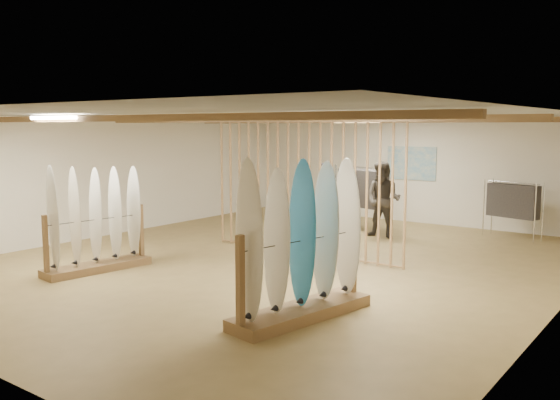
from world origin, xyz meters
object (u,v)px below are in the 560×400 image
Objects in this scene: clothing_rack_b at (513,201)px; shopper_a at (325,191)px; rack_left at (96,236)px; shopper_b at (383,195)px; clothing_rack_a at (363,188)px; rack_right at (302,266)px.

shopper_a reaches higher than clothing_rack_b.
rack_left is at bearing 101.48° from shopper_a.
shopper_b is (-2.44, -1.75, 0.14)m from clothing_rack_b.
clothing_rack_a is at bearing -146.92° from clothing_rack_b.
rack_right reaches higher than clothing_rack_a.
rack_right is 1.42× the size of clothing_rack_a.
clothing_rack_b is 3.00m from shopper_b.
rack_right is at bearing -77.41° from shopper_b.
rack_right reaches higher than clothing_rack_b.
shopper_b is (2.71, 5.92, 0.38)m from rack_left.
rack_left is at bearing -88.95° from clothing_rack_a.
clothing_rack_a is 0.98m from shopper_a.
clothing_rack_b is 0.67× the size of shopper_b.
rack_left is 6.81m from clothing_rack_a.
rack_left is 0.87× the size of rack_right.
rack_left is 6.35m from shopper_a.
shopper_a is (0.91, 6.27, 0.31)m from rack_left.
shopper_b is (1.80, -0.35, 0.07)m from shopper_a.
shopper_a reaches higher than clothing_rack_a.
shopper_b reaches higher than clothing_rack_a.
clothing_rack_a is (-2.63, 6.54, 0.33)m from rack_right.
rack_left is at bearing -169.79° from rack_right.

